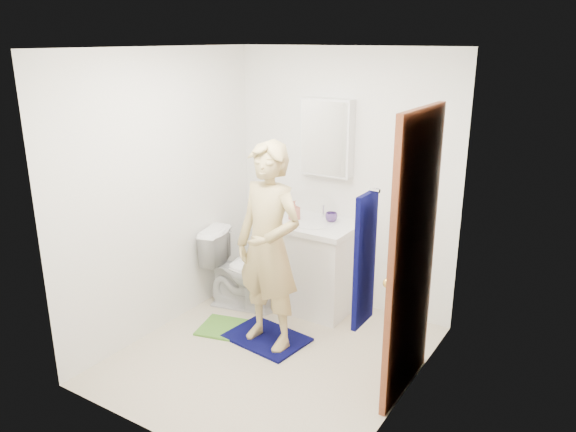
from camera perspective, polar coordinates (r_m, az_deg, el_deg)
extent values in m
cube|color=beige|center=(4.72, -1.61, -13.97)|extent=(2.20, 2.40, 0.02)
cube|color=white|center=(4.01, -1.92, 16.87)|extent=(2.20, 2.40, 0.02)
cube|color=white|center=(5.22, 5.68, 3.57)|extent=(2.20, 0.02, 2.40)
cube|color=white|center=(3.34, -13.45, -5.15)|extent=(2.20, 0.02, 2.40)
cube|color=white|center=(4.89, -12.62, 2.26)|extent=(0.02, 2.40, 2.40)
cube|color=white|center=(3.74, 12.54, -2.57)|extent=(0.02, 2.40, 2.40)
cube|color=white|center=(5.29, 2.52, -5.29)|extent=(0.75, 0.55, 0.80)
cube|color=white|center=(5.14, 2.58, -0.93)|extent=(0.79, 0.59, 0.05)
cylinder|color=white|center=(5.14, 2.59, -0.77)|extent=(0.40, 0.40, 0.03)
cylinder|color=silver|center=(5.27, 3.57, 0.48)|extent=(0.03, 0.03, 0.12)
cube|color=white|center=(5.14, 3.96, 7.96)|extent=(0.50, 0.12, 0.70)
cube|color=white|center=(5.09, 3.62, 7.87)|extent=(0.46, 0.01, 0.66)
cube|color=#9B4E2A|center=(3.95, 12.51, -4.18)|extent=(0.05, 0.80, 2.05)
sphere|color=gold|center=(3.71, 10.13, -6.74)|extent=(0.07, 0.07, 0.07)
cube|color=#06073F|center=(3.25, 7.79, -4.48)|extent=(0.03, 0.24, 0.80)
cylinder|color=silver|center=(3.10, 8.79, 2.58)|extent=(0.06, 0.02, 0.02)
imported|color=white|center=(5.33, -4.57, -5.42)|extent=(0.81, 0.57, 0.75)
cube|color=#06073F|center=(4.92, -2.18, -12.28)|extent=(0.71, 0.55, 0.02)
cube|color=#539331|center=(5.09, -6.28, -11.26)|extent=(0.54, 0.49, 0.02)
imported|color=#C7705C|center=(5.19, 0.64, 0.58)|extent=(0.11, 0.11, 0.18)
imported|color=#53397E|center=(5.15, 4.42, -0.12)|extent=(0.14, 0.14, 0.09)
imported|color=tan|center=(4.48, -1.97, -3.16)|extent=(0.67, 0.48, 1.70)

